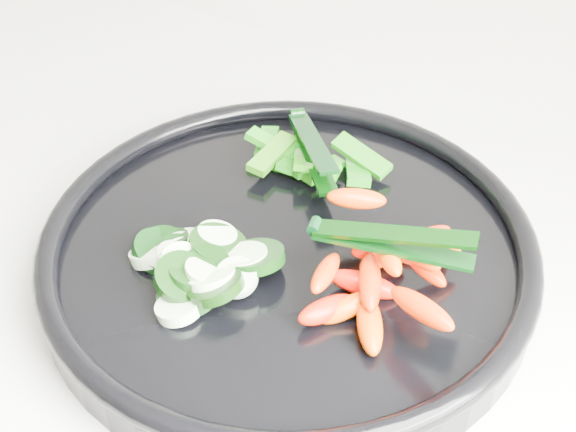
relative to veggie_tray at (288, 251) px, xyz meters
The scene contains 7 objects.
counter 0.58m from the veggie_tray, behind, with size 2.02×0.62×0.93m.
veggie_tray is the anchor object (origin of this frame).
cucumber_pile 0.07m from the veggie_tray, 126.81° to the right, with size 0.13×0.11×0.04m.
carrot_pile 0.08m from the veggie_tray, ahead, with size 0.14×0.15×0.05m.
pepper_pile 0.10m from the veggie_tray, 111.54° to the left, with size 0.13×0.09×0.03m.
tong_carrot 0.10m from the veggie_tray, ahead, with size 0.11×0.04×0.02m.
tong_pepper 0.10m from the veggie_tray, 110.22° to the left, with size 0.09×0.09×0.02m.
Camera 1 is at (0.55, 1.30, 1.36)m, focal length 50.00 mm.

